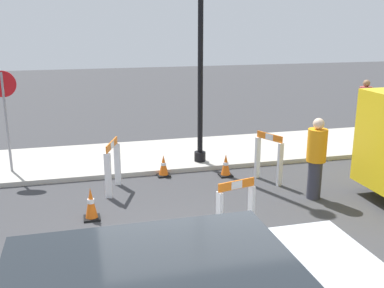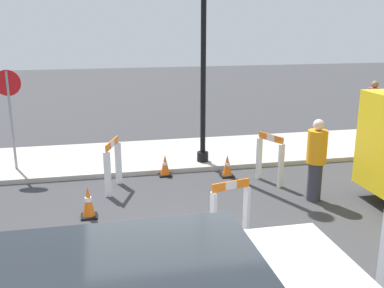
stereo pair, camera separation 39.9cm
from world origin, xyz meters
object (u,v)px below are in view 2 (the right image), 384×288
at_px(person_worker, 316,158).
at_px(person_pedestrian, 372,109).
at_px(streetlamp_post, 204,2).
at_px(stop_sign, 10,104).

relative_size(person_worker, person_pedestrian, 0.95).
xyz_separation_m(person_worker, person_pedestrian, (3.56, 3.57, 0.17)).
distance_m(person_worker, person_pedestrian, 5.04).
relative_size(streetlamp_post, person_pedestrian, 3.40).
bearing_deg(person_pedestrian, person_worker, 12.88).
xyz_separation_m(stop_sign, person_pedestrian, (9.78, 0.51, -0.62)).
bearing_deg(streetlamp_post, stop_sign, 175.63).
bearing_deg(stop_sign, person_pedestrian, -173.60).
height_order(stop_sign, person_pedestrian, stop_sign).
bearing_deg(person_pedestrian, stop_sign, -29.13).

